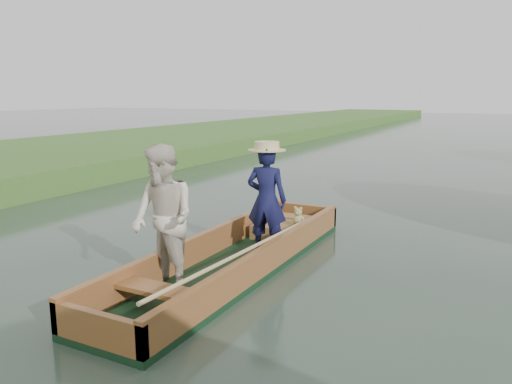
% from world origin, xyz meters
% --- Properties ---
extents(ground, '(120.00, 120.00, 0.00)m').
position_xyz_m(ground, '(0.00, 0.00, 0.00)').
color(ground, '#283D30').
rests_on(ground, ground).
extents(punt, '(1.32, 5.00, 1.76)m').
position_xyz_m(punt, '(-0.07, -0.22, 0.58)').
color(punt, black).
rests_on(punt, ground).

